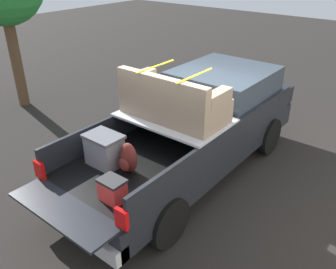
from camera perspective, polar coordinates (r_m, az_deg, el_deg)
name	(u,v)px	position (r m, az deg, el deg)	size (l,w,h in m)	color
ground_plane	(186,172)	(7.20, 3.00, -6.04)	(40.00, 40.00, 0.00)	black
pickup_truck	(198,123)	(6.99, 4.91, 1.78)	(6.05, 2.06, 2.23)	black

